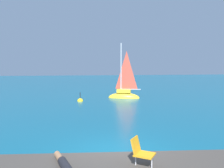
% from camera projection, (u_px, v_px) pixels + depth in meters
% --- Properties ---
extents(ground_plane, '(160.00, 160.00, 0.00)m').
position_uv_depth(ground_plane, '(114.00, 153.00, 8.80)').
color(ground_plane, '#0F5675').
extents(boulder_inland, '(1.26, 1.19, 0.74)m').
position_uv_depth(boulder_inland, '(46.00, 168.00, 7.52)').
color(boulder_inland, '#424236').
rests_on(boulder_inland, ground).
extents(sailboat_near, '(3.51, 2.22, 6.33)m').
position_uv_depth(sailboat_near, '(124.00, 95.00, 24.22)').
color(sailboat_near, yellow).
rests_on(sailboat_near, ground).
extents(person_sunbather, '(0.63, 1.72, 0.25)m').
position_uv_depth(person_sunbather, '(65.00, 165.00, 6.26)').
color(person_sunbather, black).
rests_on(person_sunbather, shore_ledge).
extents(beach_chair, '(0.76, 0.74, 0.80)m').
position_uv_depth(beach_chair, '(141.00, 151.00, 6.42)').
color(beach_chair, orange).
rests_on(beach_chair, shore_ledge).
extents(marker_buoy, '(0.56, 0.56, 1.13)m').
position_uv_depth(marker_buoy, '(80.00, 101.00, 22.00)').
color(marker_buoy, yellow).
rests_on(marker_buoy, ground).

